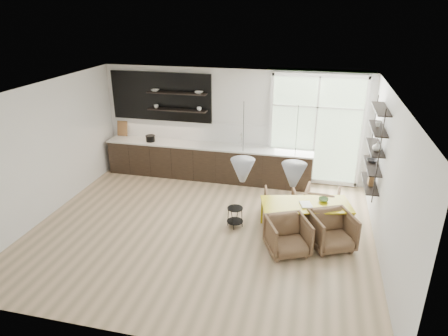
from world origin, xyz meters
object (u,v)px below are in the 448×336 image
(dining_table, at_px, (306,206))
(wire_stool, at_px, (235,214))
(armchair_back_left, at_px, (280,203))
(armchair_back_right, at_px, (322,202))
(armchair_front_right, at_px, (332,231))
(armchair_front_left, at_px, (288,236))

(dining_table, distance_m, wire_stool, 1.48)
(dining_table, relative_size, wire_stool, 4.35)
(armchair_back_left, distance_m, armchair_back_right, 0.91)
(armchair_back_right, relative_size, armchair_front_right, 0.95)
(armchair_back_left, xyz_separation_m, armchair_front_right, (1.10, -1.04, 0.05))
(armchair_front_right, height_order, wire_stool, armchair_front_right)
(armchair_front_right, bearing_deg, armchair_front_left, 179.01)
(dining_table, distance_m, armchair_back_right, 0.87)
(armchair_back_left, height_order, wire_stool, armchair_back_left)
(armchair_back_right, bearing_deg, armchair_back_left, 17.30)
(armchair_front_left, bearing_deg, wire_stool, 124.17)
(armchair_back_left, bearing_deg, armchair_front_left, 89.95)
(armchair_back_right, height_order, armchair_front_left, armchair_front_left)
(armchair_back_left, xyz_separation_m, wire_stool, (-0.87, -0.71, -0.02))
(armchair_front_right, distance_m, wire_stool, 2.00)
(dining_table, bearing_deg, wire_stool, 170.61)
(armchair_back_left, distance_m, wire_stool, 1.12)
(armchair_back_right, height_order, armchair_front_right, armchair_front_right)
(dining_table, xyz_separation_m, armchair_front_right, (0.53, -0.45, -0.25))
(armchair_front_left, distance_m, wire_stool, 1.36)
(armchair_back_right, distance_m, armchair_front_left, 1.69)
(armchair_front_left, bearing_deg, armchair_back_right, 44.01)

